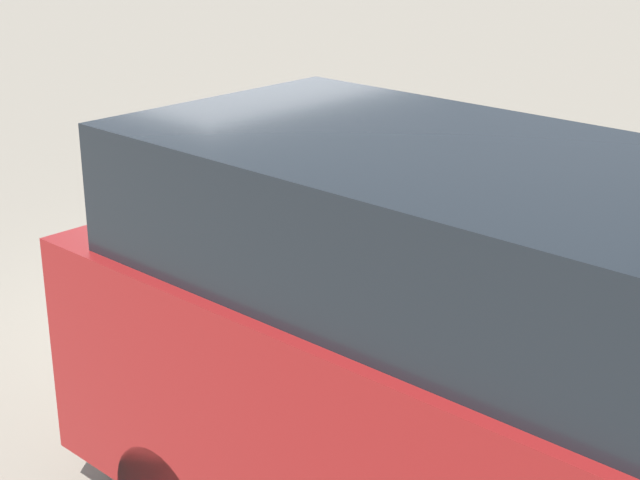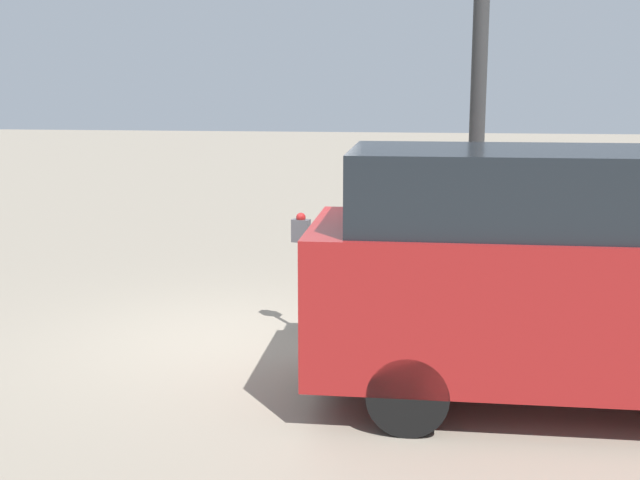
# 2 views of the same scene
# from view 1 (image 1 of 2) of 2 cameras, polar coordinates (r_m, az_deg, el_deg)

# --- Properties ---
(ground_plane) EXTENTS (80.00, 80.00, 0.00)m
(ground_plane) POSITION_cam_1_polar(r_m,az_deg,el_deg) (8.01, -4.84, -4.90)
(ground_plane) COLOR gray
(parking_meter_near) EXTENTS (0.22, 0.15, 1.39)m
(parking_meter_near) POSITION_cam_1_polar(r_m,az_deg,el_deg) (7.51, 0.87, 1.86)
(parking_meter_near) COLOR #4C4C4C
(parking_meter_near) RESTS_ON ground
(parked_van) EXTENTS (4.65, 1.90, 2.26)m
(parked_van) POSITION_cam_1_polar(r_m,az_deg,el_deg) (4.60, 10.23, -8.21)
(parked_van) COLOR maroon
(parked_van) RESTS_ON ground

